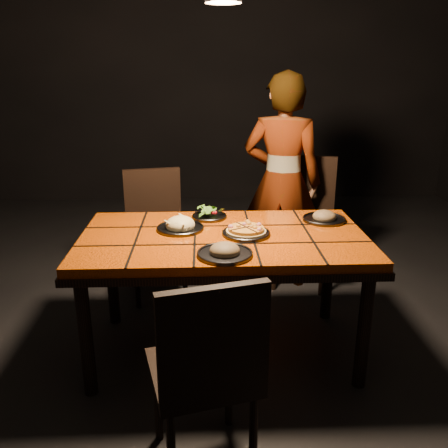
{
  "coord_description": "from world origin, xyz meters",
  "views": [
    {
      "loc": [
        -0.11,
        -2.51,
        1.65
      ],
      "look_at": [
        0.0,
        -0.02,
        0.82
      ],
      "focal_mm": 38.0,
      "sensor_mm": 36.0,
      "label": 1
    }
  ],
  "objects_px": {
    "dining_table": "(223,248)",
    "plate_pasta": "(180,226)",
    "diner": "(282,182)",
    "chair_near": "(207,367)",
    "chair_far_right": "(304,212)",
    "plate_pizza": "(246,232)",
    "chair_far_left": "(155,224)"
  },
  "relations": [
    {
      "from": "chair_far_left",
      "to": "plate_pasta",
      "type": "height_order",
      "value": "chair_far_left"
    },
    {
      "from": "chair_far_right",
      "to": "plate_pasta",
      "type": "height_order",
      "value": "chair_far_right"
    },
    {
      "from": "dining_table",
      "to": "diner",
      "type": "height_order",
      "value": "diner"
    },
    {
      "from": "chair_far_right",
      "to": "chair_far_left",
      "type": "bearing_deg",
      "value": -154.3
    },
    {
      "from": "chair_far_right",
      "to": "diner",
      "type": "height_order",
      "value": "diner"
    },
    {
      "from": "chair_far_left",
      "to": "plate_pasta",
      "type": "distance_m",
      "value": 0.82
    },
    {
      "from": "chair_near",
      "to": "diner",
      "type": "bearing_deg",
      "value": -121.44
    },
    {
      "from": "dining_table",
      "to": "chair_near",
      "type": "height_order",
      "value": "chair_near"
    },
    {
      "from": "dining_table",
      "to": "chair_far_right",
      "type": "bearing_deg",
      "value": 56.18
    },
    {
      "from": "chair_far_left",
      "to": "plate_pizza",
      "type": "bearing_deg",
      "value": -66.86
    },
    {
      "from": "chair_far_right",
      "to": "plate_pizza",
      "type": "xyz_separation_m",
      "value": [
        -0.55,
        -1.02,
        0.2
      ]
    },
    {
      "from": "chair_near",
      "to": "diner",
      "type": "distance_m",
      "value": 2.02
    },
    {
      "from": "diner",
      "to": "plate_pasta",
      "type": "distance_m",
      "value": 1.16
    },
    {
      "from": "chair_near",
      "to": "chair_far_right",
      "type": "distance_m",
      "value": 2.08
    },
    {
      "from": "dining_table",
      "to": "diner",
      "type": "xyz_separation_m",
      "value": [
        0.49,
        0.99,
        0.14
      ]
    },
    {
      "from": "chair_far_right",
      "to": "diner",
      "type": "relative_size",
      "value": 0.61
    },
    {
      "from": "diner",
      "to": "plate_pasta",
      "type": "height_order",
      "value": "diner"
    },
    {
      "from": "chair_near",
      "to": "chair_far_left",
      "type": "distance_m",
      "value": 1.81
    },
    {
      "from": "chair_far_right",
      "to": "plate_pasta",
      "type": "distance_m",
      "value": 1.32
    },
    {
      "from": "diner",
      "to": "plate_pizza",
      "type": "bearing_deg",
      "value": 86.14
    },
    {
      "from": "plate_pasta",
      "to": "plate_pizza",
      "type": "bearing_deg",
      "value": -15.58
    },
    {
      "from": "chair_far_left",
      "to": "plate_pasta",
      "type": "relative_size",
      "value": 3.41
    },
    {
      "from": "plate_pasta",
      "to": "chair_near",
      "type": "bearing_deg",
      "value": -82.05
    },
    {
      "from": "chair_far_right",
      "to": "diner",
      "type": "distance_m",
      "value": 0.31
    },
    {
      "from": "chair_near",
      "to": "diner",
      "type": "relative_size",
      "value": 0.57
    },
    {
      "from": "chair_near",
      "to": "diner",
      "type": "height_order",
      "value": "diner"
    },
    {
      "from": "dining_table",
      "to": "diner",
      "type": "relative_size",
      "value": 1.0
    },
    {
      "from": "diner",
      "to": "chair_near",
      "type": "bearing_deg",
      "value": 88.85
    },
    {
      "from": "dining_table",
      "to": "plate_pasta",
      "type": "xyz_separation_m",
      "value": [
        -0.25,
        0.09,
        0.1
      ]
    },
    {
      "from": "dining_table",
      "to": "chair_far_right",
      "type": "distance_m",
      "value": 1.22
    },
    {
      "from": "chair_far_left",
      "to": "chair_far_right",
      "type": "bearing_deg",
      "value": -3.59
    },
    {
      "from": "chair_near",
      "to": "chair_far_right",
      "type": "bearing_deg",
      "value": -126.19
    }
  ]
}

